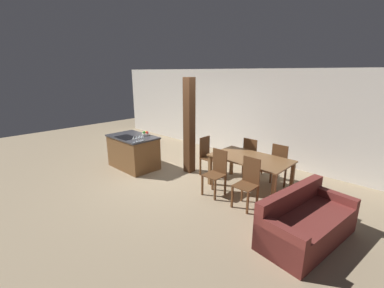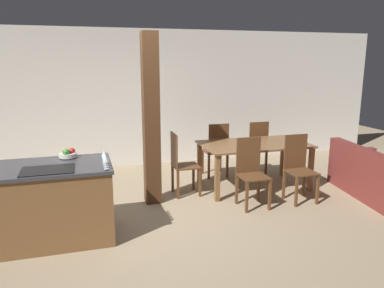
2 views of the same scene
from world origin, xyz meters
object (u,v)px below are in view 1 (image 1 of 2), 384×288
Objects in this scene: dining_chair_far_left at (252,156)px; dining_chair_head_end at (208,155)px; kitchen_island at (133,152)px; dining_chair_near_left at (216,172)px; timber_post at (189,126)px; couch at (306,223)px; wine_glass_far at (140,137)px; dining_chair_near_right at (248,182)px; wine_glass_near at (134,138)px; fruit_bowl at (146,134)px; dining_chair_far_right at (281,164)px; wine_glass_end at (142,136)px; dining_table at (250,162)px; wine_glass_middle at (137,137)px.

dining_chair_far_left and dining_chair_head_end have the same top height.
dining_chair_near_left reaches higher than kitchen_island.
timber_post is at bearing 33.91° from dining_chair_far_left.
dining_chair_head_end is at bearing 40.20° from dining_chair_far_left.
couch is 0.74× the size of timber_post.
kitchen_island is 2.72m from dining_chair_near_left.
wine_glass_far is 0.16× the size of dining_chair_near_left.
wine_glass_far is 0.16× the size of dining_chair_head_end.
timber_post is at bearing 84.41° from couch.
wine_glass_near is at bearing -166.71° from dining_chair_near_right.
dining_chair_far_right is at bearing 23.95° from fruit_bowl.
couch is (4.13, 0.14, -0.75)m from wine_glass_end.
dining_chair_head_end is at bearing 20.33° from timber_post.
dining_chair_far_right is (2.87, 1.87, -0.51)m from wine_glass_end.
dining_chair_near_right is 1.31m from couch.
dining_chair_near_left is 1.00× the size of dining_chair_head_end.
dining_chair_head_end reaches higher than dining_table.
dining_chair_far_right reaches higher than dining_table.
kitchen_island is 3.50m from dining_chair_near_right.
dining_chair_near_right is at bearing 90.00° from dining_chair_far_right.
wine_glass_middle is 3.56m from dining_chair_far_right.
wine_glass_near is 4.21m from couch.
dining_table is (3.10, 1.04, 0.20)m from kitchen_island.
timber_post is at bearing 158.08° from dining_chair_near_left.
wine_glass_far is at bearing -170.05° from dining_chair_near_right.
kitchen_island is at bearing 98.39° from couch.
wine_glass_middle is 0.16× the size of dining_chair_far_left.
wine_glass_end is 0.16× the size of dining_chair_near_left.
dining_chair_near_right is 1.80m from dining_chair_head_end.
dining_chair_far_left reaches higher than couch.
dining_chair_far_left is 1.00× the size of dining_chair_head_end.
timber_post is (-1.35, -0.91, 0.72)m from dining_chair_far_left.
kitchen_island is at bearing 155.69° from wine_glass_middle.
dining_chair_far_right is at bearing 61.62° from dining_table.
timber_post is at bearing 165.71° from dining_chair_near_right.
wine_glass_far is 4.20m from couch.
fruit_bowl is 0.22× the size of dining_chair_far_left.
wine_glass_end is at bearing 33.08° from dining_chair_far_right.
dining_chair_near_left is at bearing -130.20° from dining_chair_head_end.
timber_post is (0.73, 0.96, 0.21)m from wine_glass_end.
dining_chair_near_right reaches higher than kitchen_island.
kitchen_island is 8.89× the size of wine_glass_middle.
couch is (1.65, -1.00, -0.38)m from dining_table.
wine_glass_far is (0.00, 0.17, 0.00)m from wine_glass_near.
dining_chair_far_left is (2.50, 1.46, -0.44)m from fruit_bowl.
fruit_bowl is 2.54m from dining_chair_near_left.
dining_chair_far_right is at bearing 90.00° from dining_chair_near_right.
wine_glass_near is 0.16× the size of dining_chair_near_right.
dining_chair_far_right and dining_chair_head_end have the same top height.
dining_chair_head_end is (1.22, 1.32, -0.51)m from wine_glass_middle.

